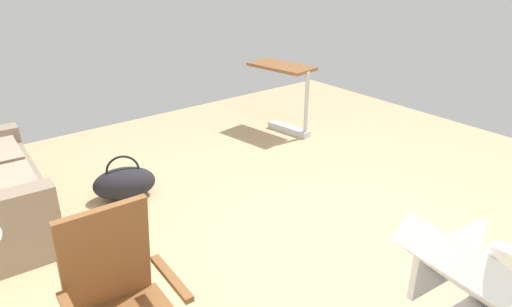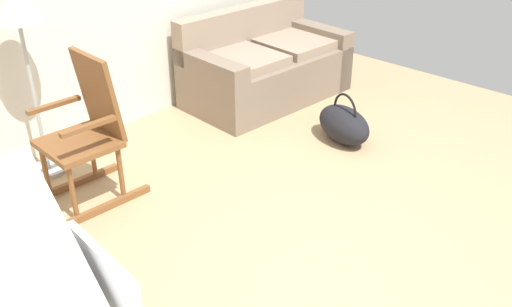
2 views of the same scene
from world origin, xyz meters
TOP-DOWN VIEW (x-y plane):
  - ground_plane at (0.00, 0.00)m, footprint 6.64×6.64m
  - overbed_table at (1.73, -1.28)m, footprint 0.87×0.52m
  - duffel_bag at (1.36, 1.02)m, footprint 0.48×0.63m

SIDE VIEW (x-z plane):
  - ground_plane at x=0.00m, z-range 0.00..0.00m
  - duffel_bag at x=1.36m, z-range -0.06..0.37m
  - overbed_table at x=1.73m, z-range 0.11..0.95m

